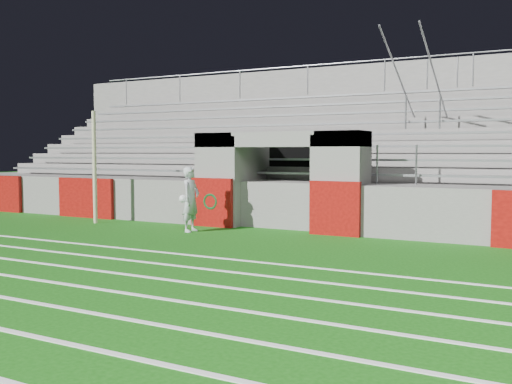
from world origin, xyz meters
The scene contains 6 objects.
ground centered at (0.00, 0.00, 0.00)m, with size 90.00×90.00×0.00m, color #12500D.
field_post centered at (-5.22, 2.02, 1.62)m, with size 0.12×0.12×3.25m, color #BAB48A.
field_markings centered at (0.00, -5.00, 0.01)m, with size 28.00×8.09×0.01m.
stadium_structure centered at (0.00, 7.97, 1.49)m, with size 26.00×8.48×5.42m.
goalkeeper_with_ball centered at (-1.74, 1.84, 0.84)m, with size 0.52×0.64×1.69m.
hose_coil centered at (-1.81, 2.93, 0.71)m, with size 0.60×0.15×0.60m.
Camera 1 is at (6.67, -10.34, 2.06)m, focal length 40.00 mm.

